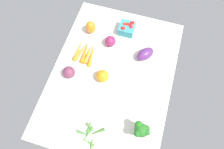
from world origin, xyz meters
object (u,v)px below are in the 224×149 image
(red_onion_near_basket, at_px, (110,41))
(eggplant, at_px, (145,54))
(carrot_bunch, at_px, (85,52))
(red_onion_center, at_px, (69,72))
(heirloom_tomato_orange, at_px, (102,76))
(bell_pepper_orange, at_px, (91,27))
(okra_pile, at_px, (90,133))
(berry_basket, at_px, (127,28))
(broccoli_head, at_px, (141,130))

(red_onion_near_basket, xyz_separation_m, eggplant, (-0.03, -0.25, 0.00))
(carrot_bunch, height_order, red_onion_center, red_onion_center)
(heirloom_tomato_orange, distance_m, bell_pepper_orange, 0.37)
(eggplant, relative_size, bell_pepper_orange, 1.21)
(red_onion_center, bearing_deg, okra_pile, -141.66)
(berry_basket, xyz_separation_m, bell_pepper_orange, (-0.07, 0.24, 0.01))
(heirloom_tomato_orange, bearing_deg, carrot_bunch, 50.03)
(red_onion_center, relative_size, red_onion_near_basket, 1.05)
(carrot_bunch, xyz_separation_m, okra_pile, (-0.48, -0.20, -0.00))
(berry_basket, distance_m, okra_pile, 0.74)
(bell_pepper_orange, bearing_deg, okra_pile, -161.60)
(bell_pepper_orange, bearing_deg, heirloom_tomato_orange, -149.77)
(eggplant, distance_m, okra_pile, 0.60)
(carrot_bunch, bearing_deg, red_onion_center, 167.60)
(okra_pile, bearing_deg, eggplant, -17.80)
(broccoli_head, distance_m, heirloom_tomato_orange, 0.40)
(heirloom_tomato_orange, bearing_deg, berry_basket, -7.26)
(broccoli_head, relative_size, red_onion_near_basket, 1.56)
(eggplant, distance_m, bell_pepper_orange, 0.41)
(berry_basket, bearing_deg, eggplant, -134.22)
(red_onion_center, height_order, okra_pile, red_onion_center)
(berry_basket, height_order, heirloom_tomato_orange, heirloom_tomato_orange)
(carrot_bunch, height_order, heirloom_tomato_orange, heirloom_tomato_orange)
(eggplant, bearing_deg, carrot_bunch, 142.62)
(heirloom_tomato_orange, xyz_separation_m, bell_pepper_orange, (0.32, 0.19, 0.01))
(heirloom_tomato_orange, bearing_deg, red_onion_near_basket, 6.10)
(eggplant, distance_m, heirloom_tomato_orange, 0.32)
(red_onion_near_basket, relative_size, heirloom_tomato_orange, 0.94)
(carrot_bunch, bearing_deg, red_onion_near_basket, -50.80)
(bell_pepper_orange, distance_m, okra_pile, 0.70)
(broccoli_head, xyz_separation_m, bell_pepper_orange, (0.57, 0.49, -0.03))
(berry_basket, relative_size, okra_pile, 0.68)
(berry_basket, distance_m, eggplant, 0.23)
(eggplant, xyz_separation_m, bell_pepper_orange, (0.09, 0.40, 0.01))
(bell_pepper_orange, xyz_separation_m, okra_pile, (-0.66, -0.22, -0.04))
(eggplant, xyz_separation_m, heirloom_tomato_orange, (-0.23, 0.22, 0.00))
(heirloom_tomato_orange, distance_m, okra_pile, 0.35)
(carrot_bunch, relative_size, eggplant, 1.46)
(red_onion_center, distance_m, red_onion_near_basket, 0.34)
(berry_basket, bearing_deg, red_onion_center, 148.91)
(broccoli_head, distance_m, red_onion_near_basket, 0.61)
(red_onion_center, relative_size, okra_pile, 0.51)
(carrot_bunch, height_order, broccoli_head, broccoli_head)
(berry_basket, height_order, okra_pile, berry_basket)
(red_onion_near_basket, distance_m, bell_pepper_orange, 0.17)
(red_onion_near_basket, bearing_deg, broccoli_head, -147.20)
(okra_pile, bearing_deg, red_onion_center, 38.34)
(red_onion_center, bearing_deg, bell_pepper_orange, -3.74)
(red_onion_center, bearing_deg, berry_basket, -31.09)
(eggplant, bearing_deg, okra_pile, -157.87)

